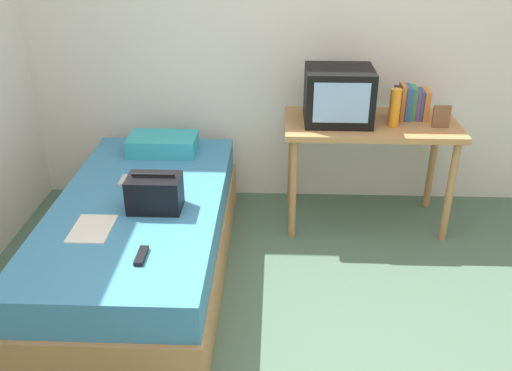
{
  "coord_description": "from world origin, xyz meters",
  "views": [
    {
      "loc": [
        -0.14,
        -2.02,
        2.07
      ],
      "look_at": [
        -0.25,
        0.94,
        0.58
      ],
      "focal_mm": 39.15,
      "sensor_mm": 36.0,
      "label": 1
    }
  ],
  "objects_px": {
    "bed": "(142,238)",
    "desk": "(370,135)",
    "water_bottle": "(395,108)",
    "pillow": "(163,144)",
    "handbag": "(155,193)",
    "tv": "(338,95)",
    "magazine": "(92,229)",
    "remote_dark": "(141,256)",
    "remote_silver": "(124,181)",
    "picture_frame": "(441,117)",
    "book_row": "(411,103)"
  },
  "relations": [
    {
      "from": "bed",
      "to": "desk",
      "type": "xyz_separation_m",
      "value": [
        1.45,
        0.7,
        0.41
      ]
    },
    {
      "from": "water_bottle",
      "to": "pillow",
      "type": "relative_size",
      "value": 0.53
    },
    {
      "from": "handbag",
      "to": "pillow",
      "type": "bearing_deg",
      "value": 97.71
    },
    {
      "from": "tv",
      "to": "magazine",
      "type": "xyz_separation_m",
      "value": [
        -1.38,
        -1.04,
        -0.43
      ]
    },
    {
      "from": "remote_dark",
      "to": "remote_silver",
      "type": "relative_size",
      "value": 1.08
    },
    {
      "from": "remote_dark",
      "to": "bed",
      "type": "bearing_deg",
      "value": 104.46
    },
    {
      "from": "picture_frame",
      "to": "remote_silver",
      "type": "relative_size",
      "value": 1.04
    },
    {
      "from": "tv",
      "to": "water_bottle",
      "type": "xyz_separation_m",
      "value": [
        0.36,
        -0.08,
        -0.06
      ]
    },
    {
      "from": "pillow",
      "to": "remote_dark",
      "type": "distance_m",
      "value": 1.32
    },
    {
      "from": "bed",
      "to": "remote_dark",
      "type": "relative_size",
      "value": 12.82
    },
    {
      "from": "pillow",
      "to": "tv",
      "type": "bearing_deg",
      "value": -0.86
    },
    {
      "from": "tv",
      "to": "remote_silver",
      "type": "xyz_separation_m",
      "value": [
        -1.36,
        -0.47,
        -0.42
      ]
    },
    {
      "from": "book_row",
      "to": "pillow",
      "type": "height_order",
      "value": "book_row"
    },
    {
      "from": "remote_dark",
      "to": "book_row",
      "type": "bearing_deg",
      "value": 41.41
    },
    {
      "from": "desk",
      "to": "remote_silver",
      "type": "height_order",
      "value": "desk"
    },
    {
      "from": "book_row",
      "to": "picture_frame",
      "type": "xyz_separation_m",
      "value": [
        0.17,
        -0.17,
        -0.03
      ]
    },
    {
      "from": "remote_silver",
      "to": "handbag",
      "type": "bearing_deg",
      "value": -50.68
    },
    {
      "from": "pillow",
      "to": "bed",
      "type": "bearing_deg",
      "value": -91.3
    },
    {
      "from": "handbag",
      "to": "magazine",
      "type": "xyz_separation_m",
      "value": [
        -0.3,
        -0.24,
        -0.1
      ]
    },
    {
      "from": "magazine",
      "to": "desk",
      "type": "bearing_deg",
      "value": 32.79
    },
    {
      "from": "magazine",
      "to": "tv",
      "type": "bearing_deg",
      "value": 36.86
    },
    {
      "from": "handbag",
      "to": "magazine",
      "type": "height_order",
      "value": "handbag"
    },
    {
      "from": "bed",
      "to": "remote_dark",
      "type": "xyz_separation_m",
      "value": [
        0.15,
        -0.6,
        0.27
      ]
    },
    {
      "from": "book_row",
      "to": "remote_silver",
      "type": "bearing_deg",
      "value": -163.51
    },
    {
      "from": "book_row",
      "to": "remote_dark",
      "type": "height_order",
      "value": "book_row"
    },
    {
      "from": "book_row",
      "to": "magazine",
      "type": "distance_m",
      "value": 2.22
    },
    {
      "from": "bed",
      "to": "pillow",
      "type": "distance_m",
      "value": 0.79
    },
    {
      "from": "picture_frame",
      "to": "handbag",
      "type": "relative_size",
      "value": 0.5
    },
    {
      "from": "bed",
      "to": "remote_silver",
      "type": "distance_m",
      "value": 0.38
    },
    {
      "from": "pillow",
      "to": "remote_silver",
      "type": "distance_m",
      "value": 0.52
    },
    {
      "from": "desk",
      "to": "pillow",
      "type": "bearing_deg",
      "value": 179.43
    },
    {
      "from": "water_bottle",
      "to": "pillow",
      "type": "bearing_deg",
      "value": 176.52
    },
    {
      "from": "desk",
      "to": "bed",
      "type": "bearing_deg",
      "value": -154.06
    },
    {
      "from": "remote_dark",
      "to": "pillow",
      "type": "bearing_deg",
      "value": 95.97
    },
    {
      "from": "bed",
      "to": "handbag",
      "type": "height_order",
      "value": "handbag"
    },
    {
      "from": "tv",
      "to": "remote_silver",
      "type": "relative_size",
      "value": 3.06
    },
    {
      "from": "picture_frame",
      "to": "remote_dark",
      "type": "bearing_deg",
      "value": -145.13
    },
    {
      "from": "water_bottle",
      "to": "magazine",
      "type": "bearing_deg",
      "value": -151.15
    },
    {
      "from": "book_row",
      "to": "remote_dark",
      "type": "distance_m",
      "value": 2.11
    },
    {
      "from": "book_row",
      "to": "pillow",
      "type": "xyz_separation_m",
      "value": [
        -1.69,
        -0.06,
        -0.3
      ]
    },
    {
      "from": "bed",
      "to": "water_bottle",
      "type": "relative_size",
      "value": 8.0
    },
    {
      "from": "bed",
      "to": "water_bottle",
      "type": "bearing_deg",
      "value": 21.59
    },
    {
      "from": "picture_frame",
      "to": "pillow",
      "type": "height_order",
      "value": "picture_frame"
    },
    {
      "from": "magazine",
      "to": "handbag",
      "type": "bearing_deg",
      "value": 38.74
    },
    {
      "from": "bed",
      "to": "handbag",
      "type": "xyz_separation_m",
      "value": [
        0.13,
        -0.1,
        0.36
      ]
    },
    {
      "from": "remote_dark",
      "to": "water_bottle",
      "type": "bearing_deg",
      "value": 40.64
    },
    {
      "from": "remote_dark",
      "to": "handbag",
      "type": "bearing_deg",
      "value": 93.08
    },
    {
      "from": "picture_frame",
      "to": "magazine",
      "type": "distance_m",
      "value": 2.28
    },
    {
      "from": "bed",
      "to": "tv",
      "type": "distance_m",
      "value": 1.56
    },
    {
      "from": "tv",
      "to": "remote_dark",
      "type": "distance_m",
      "value": 1.73
    }
  ]
}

